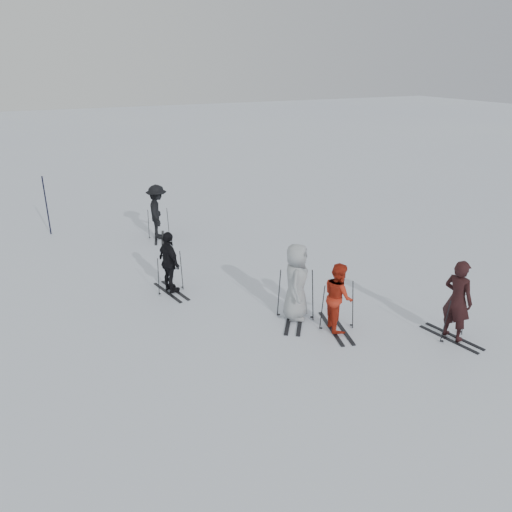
{
  "coord_description": "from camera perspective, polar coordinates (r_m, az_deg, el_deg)",
  "views": [
    {
      "loc": [
        -5.45,
        -10.42,
        6.01
      ],
      "look_at": [
        0.0,
        1.0,
        1.0
      ],
      "focal_mm": 35.0,
      "sensor_mm": 36.0,
      "label": 1
    }
  ],
  "objects": [
    {
      "name": "skis_uphill_left",
      "position": [
        13.81,
        -9.79,
        -1.91
      ],
      "size": [
        1.71,
        1.14,
        1.15
      ],
      "primitive_type": null,
      "rotation": [
        0.0,
        0.0,
        1.77
      ],
      "color": "black",
      "rests_on": "ground"
    },
    {
      "name": "skis_grey",
      "position": [
        12.26,
        4.57,
        -4.28
      ],
      "size": [
        2.08,
        1.85,
        1.35
      ],
      "primitive_type": null,
      "rotation": [
        0.0,
        0.0,
        0.97
      ],
      "color": "black",
      "rests_on": "ground"
    },
    {
      "name": "skis_red",
      "position": [
        11.93,
        9.31,
        -5.59
      ],
      "size": [
        1.86,
        1.29,
        1.23
      ],
      "primitive_type": null,
      "rotation": [
        0.0,
        0.0,
        1.32
      ],
      "color": "black",
      "rests_on": "ground"
    },
    {
      "name": "skier_uphill_left",
      "position": [
        13.71,
        -9.87,
        -0.82
      ],
      "size": [
        0.61,
        1.07,
        1.72
      ],
      "primitive_type": "imported",
      "rotation": [
        0.0,
        0.0,
        1.77
      ],
      "color": "black",
      "rests_on": "ground"
    },
    {
      "name": "skier_near_dark",
      "position": [
        12.1,
        22.01,
        -4.82
      ],
      "size": [
        0.58,
        0.77,
        1.9
      ],
      "primitive_type": "imported",
      "rotation": [
        0.0,
        0.0,
        1.76
      ],
      "color": "black",
      "rests_on": "ground"
    },
    {
      "name": "skis_uphill_far",
      "position": [
        18.13,
        -11.1,
        3.7
      ],
      "size": [
        1.7,
        1.2,
        1.12
      ],
      "primitive_type": null,
      "rotation": [
        0.0,
        0.0,
        1.3
      ],
      "color": "black",
      "rests_on": "ground"
    },
    {
      "name": "ground",
      "position": [
        13.21,
        1.88,
        -5.48
      ],
      "size": [
        120.0,
        120.0,
        0.0
      ],
      "primitive_type": "plane",
      "color": "silver",
      "rests_on": "ground"
    },
    {
      "name": "piste_marker",
      "position": [
        19.6,
        -22.82,
        5.33
      ],
      "size": [
        0.05,
        0.05,
        2.16
      ],
      "primitive_type": "cylinder",
      "rotation": [
        0.0,
        0.0,
        -0.05
      ],
      "color": "black",
      "rests_on": "ground"
    },
    {
      "name": "skier_red",
      "position": [
        11.84,
        9.37,
        -4.7
      ],
      "size": [
        0.8,
        0.93,
        1.65
      ],
      "primitive_type": "imported",
      "rotation": [
        0.0,
        0.0,
        1.32
      ],
      "color": "#AE2613",
      "rests_on": "ground"
    },
    {
      "name": "skis_near_dark",
      "position": [
        12.26,
        21.76,
        -6.42
      ],
      "size": [
        1.69,
        1.11,
        1.14
      ],
      "primitive_type": null,
      "rotation": [
        0.0,
        0.0,
        1.76
      ],
      "color": "black",
      "rests_on": "ground"
    },
    {
      "name": "skier_uphill_far",
      "position": [
        18.02,
        -11.19,
        4.9
      ],
      "size": [
        1.02,
        1.38,
        1.92
      ],
      "primitive_type": "imported",
      "rotation": [
        0.0,
        0.0,
        1.3
      ],
      "color": "black",
      "rests_on": "ground"
    },
    {
      "name": "skier_grey",
      "position": [
        12.14,
        4.61,
        -3.06
      ],
      "size": [
        1.04,
        1.12,
        1.92
      ],
      "primitive_type": "imported",
      "rotation": [
        0.0,
        0.0,
        0.97
      ],
      "color": "#989DA0",
      "rests_on": "ground"
    }
  ]
}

